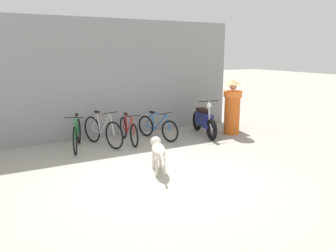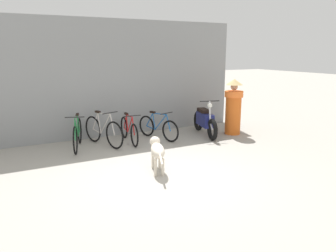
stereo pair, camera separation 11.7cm
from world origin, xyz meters
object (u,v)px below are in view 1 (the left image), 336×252
bicycle_0 (77,135)px  bicycle_1 (103,131)px  bicycle_2 (128,130)px  motorcycle (204,121)px  stray_dog (158,150)px  person_in_robes (232,106)px  bicycle_3 (157,128)px

bicycle_0 → bicycle_1: 0.67m
bicycle_2 → motorcycle: (2.27, -0.31, 0.09)m
stray_dog → person_in_robes: (3.38, 1.79, 0.39)m
stray_dog → bicycle_1: bearing=28.4°
bicycle_1 → motorcycle: size_ratio=0.90×
motorcycle → stray_dog: size_ratio=1.52×
bicycle_2 → bicycle_3: 0.85m
bicycle_2 → bicycle_3: bearing=90.6°
bicycle_3 → motorcycle: 1.44m
bicycle_1 → stray_dog: 2.42m
motorcycle → stray_dog: bearing=-37.6°
bicycle_1 → person_in_robes: (3.81, -0.59, 0.46)m
motorcycle → bicycle_0: bearing=-81.9°
bicycle_3 → person_in_robes: size_ratio=0.91×
bicycle_1 → bicycle_3: bearing=68.2°
bicycle_1 → bicycle_0: bearing=-108.9°
bicycle_2 → motorcycle: size_ratio=0.89×
bicycle_3 → stray_dog: bearing=-45.0°
bicycle_1 → motorcycle: motorcycle is taller
bicycle_1 → motorcycle: 2.99m
bicycle_2 → motorcycle: motorcycle is taller
bicycle_0 → bicycle_2: bicycle_0 is taller
bicycle_0 → motorcycle: (3.64, -0.35, 0.05)m
person_in_robes → motorcycle: bearing=-34.6°
motorcycle → person_in_robes: (0.84, -0.25, 0.42)m
motorcycle → bicycle_3: bearing=-86.4°
bicycle_1 → bicycle_2: bicycle_1 is taller
bicycle_0 → bicycle_2: size_ratio=1.01×
bicycle_3 → motorcycle: (1.42, -0.25, 0.10)m
bicycle_0 → stray_dog: bicycle_0 is taller
bicycle_1 → stray_dog: size_ratio=1.36×
bicycle_3 → motorcycle: motorcycle is taller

